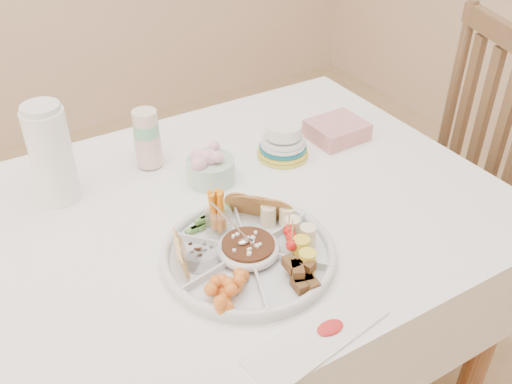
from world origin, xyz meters
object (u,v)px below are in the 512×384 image
chair (416,186)px  thermos (51,153)px  party_tray (248,251)px  plate_stack (283,142)px  dining_table (207,323)px

chair → thermos: size_ratio=4.07×
party_tray → thermos: thermos is taller
thermos → party_tray: bearing=-57.0°
party_tray → chair: bearing=16.7°
chair → thermos: chair is taller
chair → plate_stack: size_ratio=7.46×
plate_stack → dining_table: bearing=-158.4°
party_tray → plate_stack: (0.30, 0.32, 0.02)m
thermos → dining_table: bearing=-43.9°
party_tray → plate_stack: bearing=46.9°
party_tray → thermos: 0.54m
dining_table → plate_stack: size_ratio=10.49×
plate_stack → party_tray: bearing=-133.1°
dining_table → chair: (0.80, 0.04, 0.16)m
dining_table → plate_stack: bearing=21.6°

